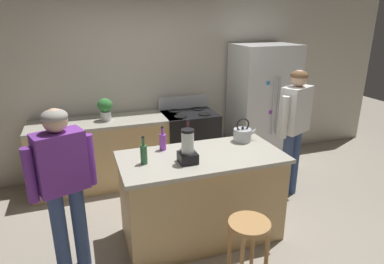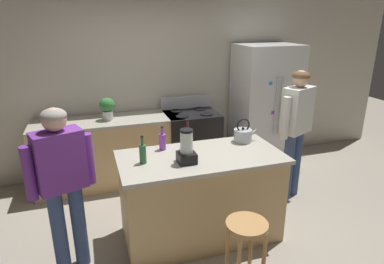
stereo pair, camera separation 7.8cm
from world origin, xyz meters
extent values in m
plane|color=#9E9384|center=(0.00, 0.00, 0.00)|extent=(14.00, 14.00, 0.00)
cube|color=beige|center=(0.00, 1.95, 1.35)|extent=(8.00, 0.10, 2.70)
cube|color=tan|center=(0.00, 0.00, 0.45)|extent=(1.60, 0.76, 0.90)
cube|color=#B2AD9E|center=(0.00, 0.00, 0.92)|extent=(1.66, 0.82, 0.04)
cube|color=tan|center=(-0.80, 1.55, 0.45)|extent=(2.00, 0.64, 0.90)
cube|color=#B2AD9E|center=(-0.80, 1.55, 0.92)|extent=(2.00, 0.64, 0.04)
cube|color=silver|center=(1.57, 1.50, 0.94)|extent=(0.90, 0.70, 1.88)
cylinder|color=#B7BABF|center=(1.53, 1.13, 1.03)|extent=(0.02, 0.02, 0.85)
cylinder|color=#B7BABF|center=(1.61, 1.13, 1.03)|extent=(0.02, 0.02, 0.85)
cube|color=#268CD8|center=(1.82, 1.15, 1.12)|extent=(0.05, 0.01, 0.05)
cube|color=purple|center=(1.50, 1.15, 0.95)|extent=(0.05, 0.01, 0.05)
cube|color=#268CD8|center=(1.43, 1.15, 1.38)|extent=(0.05, 0.01, 0.05)
cube|color=black|center=(0.38, 1.52, 0.47)|extent=(0.76, 0.64, 0.94)
cube|color=black|center=(0.38, 1.20, 0.42)|extent=(0.60, 0.01, 0.24)
cube|color=#B7BABF|center=(0.38, 1.81, 1.03)|extent=(0.76, 0.06, 0.18)
cylinder|color=black|center=(0.20, 1.37, 0.95)|extent=(0.18, 0.18, 0.01)
cylinder|color=black|center=(0.56, 1.37, 0.95)|extent=(0.18, 0.18, 0.01)
cylinder|color=black|center=(0.20, 1.67, 0.95)|extent=(0.18, 0.18, 0.01)
cylinder|color=black|center=(0.56, 1.67, 0.95)|extent=(0.18, 0.18, 0.01)
cylinder|color=#384C7A|center=(-1.39, -0.13, 0.42)|extent=(0.17, 0.17, 0.84)
cylinder|color=#384C7A|center=(-1.23, -0.07, 0.42)|extent=(0.17, 0.17, 0.84)
cube|color=#723399|center=(-1.31, -0.10, 1.10)|extent=(0.45, 0.34, 0.53)
cylinder|color=#723399|center=(-1.55, -0.18, 1.05)|extent=(0.11, 0.11, 0.47)
cylinder|color=#723399|center=(-1.07, -0.01, 1.05)|extent=(0.11, 0.11, 0.47)
sphere|color=#D8AD8C|center=(-1.31, -0.10, 1.47)|extent=(0.26, 0.26, 0.20)
ellipsoid|color=gray|center=(-1.31, -0.10, 1.50)|extent=(0.27, 0.27, 0.12)
cylinder|color=#384C7A|center=(1.48, 0.47, 0.45)|extent=(0.17, 0.17, 0.89)
cylinder|color=#384C7A|center=(1.32, 0.40, 0.45)|extent=(0.17, 0.17, 0.89)
cube|color=white|center=(1.40, 0.44, 1.18)|extent=(0.45, 0.36, 0.57)
cylinder|color=white|center=(1.63, 0.54, 1.13)|extent=(0.12, 0.12, 0.51)
cylinder|color=white|center=(1.17, 0.34, 1.13)|extent=(0.12, 0.12, 0.51)
sphere|color=#D8AD8C|center=(1.40, 0.44, 1.56)|extent=(0.26, 0.26, 0.20)
ellipsoid|color=brown|center=(1.40, 0.44, 1.60)|extent=(0.28, 0.28, 0.12)
cylinder|color=#B7844C|center=(0.14, -0.78, 0.61)|extent=(0.36, 0.36, 0.04)
cylinder|color=#B7844C|center=(0.25, -0.90, 0.29)|extent=(0.04, 0.04, 0.59)
cylinder|color=#B7844C|center=(0.02, -0.66, 0.29)|extent=(0.04, 0.04, 0.59)
cylinder|color=#B7844C|center=(0.25, -0.66, 0.29)|extent=(0.04, 0.04, 0.59)
cylinder|color=silver|center=(-0.79, 1.55, 1.00)|extent=(0.14, 0.14, 0.12)
ellipsoid|color=#337A38|center=(-0.79, 1.55, 1.15)|extent=(0.20, 0.20, 0.18)
cube|color=black|center=(-0.19, -0.12, 0.99)|extent=(0.17, 0.17, 0.10)
cylinder|color=silver|center=(-0.19, -0.12, 1.15)|extent=(0.12, 0.12, 0.21)
cylinder|color=black|center=(-0.19, -0.12, 1.26)|extent=(0.12, 0.12, 0.02)
cylinder|color=#2D6638|center=(-0.59, -0.01, 1.03)|extent=(0.07, 0.07, 0.18)
cylinder|color=#2D6638|center=(-0.59, -0.01, 1.16)|extent=(0.03, 0.03, 0.08)
cylinder|color=black|center=(-0.59, -0.01, 1.21)|extent=(0.03, 0.03, 0.02)
cylinder|color=#471923|center=(-0.07, 0.24, 1.05)|extent=(0.08, 0.08, 0.21)
cylinder|color=#471923|center=(-0.07, 0.24, 1.20)|extent=(0.03, 0.03, 0.09)
cylinder|color=black|center=(-0.07, 0.24, 1.25)|extent=(0.03, 0.03, 0.02)
cylinder|color=purple|center=(-0.33, 0.27, 1.02)|extent=(0.07, 0.07, 0.17)
cylinder|color=purple|center=(-0.33, 0.27, 1.14)|extent=(0.03, 0.03, 0.07)
cylinder|color=black|center=(-0.33, 0.27, 1.19)|extent=(0.03, 0.03, 0.02)
cylinder|color=#B7BABF|center=(0.57, 0.23, 1.01)|extent=(0.20, 0.20, 0.14)
sphere|color=black|center=(0.57, 0.23, 1.10)|extent=(0.03, 0.03, 0.03)
cylinder|color=#B7BABF|center=(0.70, 0.23, 1.03)|extent=(0.09, 0.03, 0.08)
torus|color=black|center=(0.57, 0.23, 1.13)|extent=(0.16, 0.02, 0.16)
camera|label=1|loc=(-1.11, -2.89, 2.26)|focal=31.24mm
camera|label=2|loc=(-1.04, -2.91, 2.26)|focal=31.24mm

